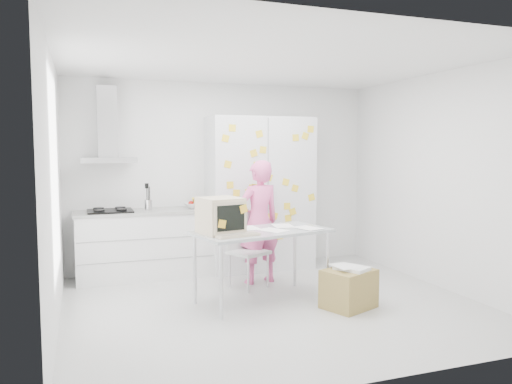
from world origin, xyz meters
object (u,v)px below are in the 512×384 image
object	(u,v)px
person	(259,222)
cardboard_box	(349,288)
chair	(245,245)
desk	(237,223)

from	to	relation	value
person	cardboard_box	xyz separation A→B (m)	(0.58, -1.31, -0.58)
person	cardboard_box	size ratio (longest dim) A/B	2.46
chair	person	bearing A→B (deg)	-0.54
person	chair	distance (m)	0.38
person	desk	distance (m)	0.97
desk	person	bearing A→B (deg)	42.77
desk	cardboard_box	distance (m)	1.43
person	cardboard_box	world-z (taller)	person
person	desk	size ratio (longest dim) A/B	0.97
person	cardboard_box	distance (m)	1.55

